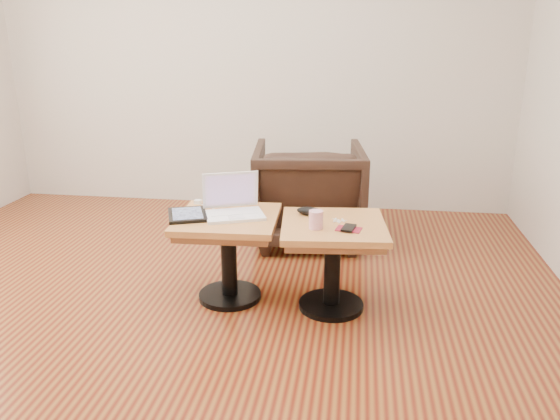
# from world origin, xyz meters

# --- Properties ---
(room_shell) EXTENTS (4.52, 4.52, 2.71)m
(room_shell) POSITION_xyz_m (0.00, 0.00, 1.35)
(room_shell) COLOR #5A1B0F
(room_shell) RESTS_ON ground
(side_table_left) EXTENTS (0.59, 0.59, 0.51)m
(side_table_left) POSITION_xyz_m (0.22, 0.34, 0.38)
(side_table_left) COLOR black
(side_table_left) RESTS_ON ground
(side_table_right) EXTENTS (0.62, 0.62, 0.51)m
(side_table_right) POSITION_xyz_m (0.82, 0.31, 0.38)
(side_table_right) COLOR black
(side_table_right) RESTS_ON ground
(laptop) EXTENTS (0.40, 0.36, 0.23)m
(laptop) POSITION_xyz_m (0.24, 0.38, 0.56)
(laptop) COLOR white
(laptop) RESTS_ON side_table_left
(tablet) EXTENTS (0.29, 0.32, 0.02)m
(tablet) POSITION_xyz_m (-0.01, 0.31, 0.52)
(tablet) COLOR black
(tablet) RESTS_ON side_table_left
(charging_adapter) EXTENTS (0.04, 0.04, 0.02)m
(charging_adapter) POSITION_xyz_m (-0.02, 0.55, 0.52)
(charging_adapter) COLOR white
(charging_adapter) RESTS_ON side_table_left
(glasses_case) EXTENTS (0.16, 0.10, 0.05)m
(glasses_case) POSITION_xyz_m (0.68, 0.43, 0.54)
(glasses_case) COLOR black
(glasses_case) RESTS_ON side_table_right
(striped_cup) EXTENTS (0.08, 0.08, 0.10)m
(striped_cup) POSITION_xyz_m (0.73, 0.21, 0.56)
(striped_cup) COLOR #D24871
(striped_cup) RESTS_ON side_table_right
(earbuds_tangle) EXTENTS (0.08, 0.06, 0.01)m
(earbuds_tangle) POSITION_xyz_m (0.85, 0.33, 0.52)
(earbuds_tangle) COLOR white
(earbuds_tangle) RESTS_ON side_table_right
(phone_on_sleeve) EXTENTS (0.14, 0.12, 0.02)m
(phone_on_sleeve) POSITION_xyz_m (0.90, 0.21, 0.52)
(phone_on_sleeve) COLOR maroon
(phone_on_sleeve) RESTS_ON side_table_right
(armchair) EXTENTS (0.88, 0.90, 0.74)m
(armchair) POSITION_xyz_m (0.58, 1.37, 0.37)
(armchair) COLOR black
(armchair) RESTS_ON ground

